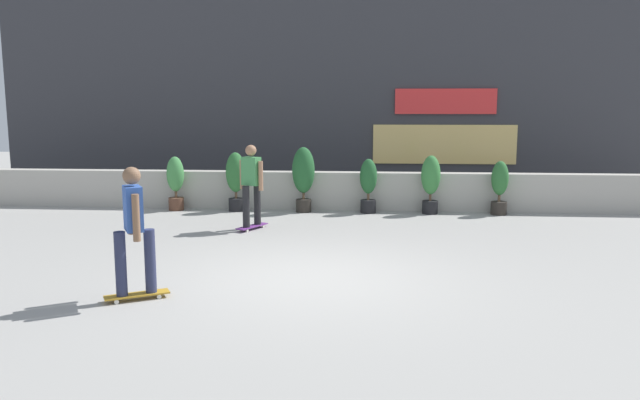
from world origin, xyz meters
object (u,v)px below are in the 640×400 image
at_px(potted_plant_2, 303,174).
at_px(skater_far_right, 251,183).
at_px(potted_plant_3, 368,183).
at_px(potted_plant_4, 431,181).
at_px(potted_plant_0, 175,181).
at_px(potted_plant_5, 500,186).
at_px(skater_foreground, 134,227).
at_px(potted_plant_1, 236,178).

distance_m(potted_plant_2, skater_far_right, 2.31).
xyz_separation_m(potted_plant_3, potted_plant_4, (1.42, 0.00, 0.07)).
height_order(potted_plant_0, potted_plant_4, potted_plant_4).
distance_m(potted_plant_4, potted_plant_5, 1.56).
bearing_deg(potted_plant_5, potted_plant_0, 180.00).
height_order(potted_plant_0, skater_far_right, skater_far_right).
height_order(skater_far_right, skater_foreground, same).
relative_size(potted_plant_1, skater_far_right, 0.82).
bearing_deg(potted_plant_3, potted_plant_2, -180.00).
height_order(potted_plant_5, skater_far_right, skater_far_right).
distance_m(potted_plant_5, skater_foreground, 8.96).
bearing_deg(potted_plant_0, potted_plant_2, -0.00).
bearing_deg(potted_plant_2, potted_plant_3, 0.00).
distance_m(potted_plant_1, skater_far_right, 2.32).
bearing_deg(skater_foreground, potted_plant_0, 103.90).
distance_m(potted_plant_1, potted_plant_5, 6.09).
bearing_deg(potted_plant_4, potted_plant_0, 180.00).
bearing_deg(potted_plant_0, potted_plant_1, -0.00).
height_order(potted_plant_0, potted_plant_3, potted_plant_0).
xyz_separation_m(potted_plant_1, skater_far_right, (0.80, -2.17, 0.15)).
relative_size(skater_far_right, skater_foreground, 1.00).
relative_size(potted_plant_0, potted_plant_2, 0.84).
height_order(potted_plant_1, skater_foreground, skater_foreground).
bearing_deg(potted_plant_5, skater_foreground, -130.95).
distance_m(potted_plant_1, skater_foreground, 6.77).
relative_size(potted_plant_0, potted_plant_3, 1.02).
bearing_deg(potted_plant_1, skater_far_right, -69.67).
bearing_deg(skater_far_right, skater_foreground, -97.23).
bearing_deg(potted_plant_2, skater_foreground, -101.56).
xyz_separation_m(potted_plant_1, potted_plant_5, (6.09, 0.00, -0.13)).
relative_size(potted_plant_5, skater_far_right, 0.72).
height_order(potted_plant_0, skater_foreground, skater_foreground).
distance_m(potted_plant_0, potted_plant_3, 4.57).
height_order(potted_plant_3, potted_plant_5, potted_plant_3).
bearing_deg(potted_plant_2, potted_plant_0, 180.00).
xyz_separation_m(potted_plant_5, skater_foreground, (-5.87, -6.77, 0.28)).
bearing_deg(potted_plant_3, potted_plant_0, 180.00).
bearing_deg(potted_plant_1, potted_plant_3, 0.00).
relative_size(potted_plant_4, skater_far_right, 0.79).
relative_size(potted_plant_0, potted_plant_1, 0.92).
height_order(potted_plant_1, skater_far_right, skater_far_right).
bearing_deg(skater_foreground, potted_plant_3, 66.84).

